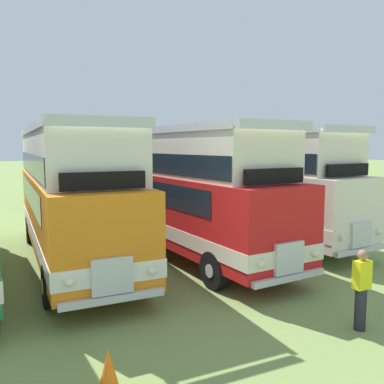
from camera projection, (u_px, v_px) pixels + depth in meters
name	position (u px, v px, depth m)	size (l,w,h in m)	color
bus_sixth_in_row	(71.00, 191.00, 13.45)	(2.92, 10.92, 4.52)	orange
bus_seventh_in_row	(180.00, 187.00, 14.79)	(3.14, 11.36, 4.52)	red
bus_eighth_in_row	(255.00, 182.00, 17.03)	(3.10, 10.42, 4.52)	silver
cone_mid_row	(109.00, 370.00, 6.36)	(0.36, 0.36, 0.72)	orange
marshal_person	(361.00, 289.00, 8.46)	(0.36, 0.24, 1.73)	#23232D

